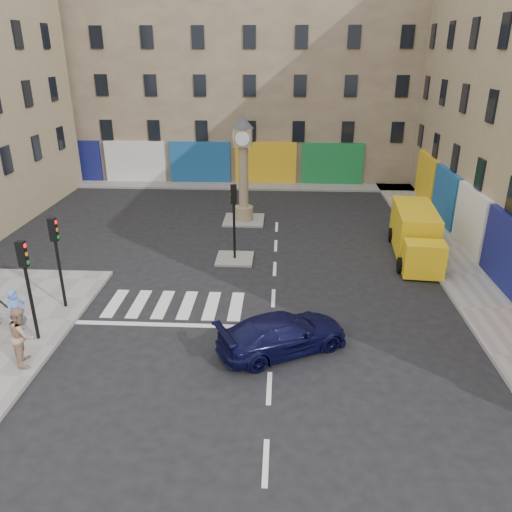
# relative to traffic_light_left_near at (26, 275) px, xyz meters

# --- Properties ---
(ground) EXTENTS (120.00, 120.00, 0.00)m
(ground) POSITION_rel_traffic_light_left_near_xyz_m (8.30, -0.20, -2.62)
(ground) COLOR black
(ground) RESTS_ON ground
(sidewalk_right) EXTENTS (2.60, 30.00, 0.15)m
(sidewalk_right) POSITION_rel_traffic_light_left_near_xyz_m (17.00, 9.80, -2.55)
(sidewalk_right) COLOR gray
(sidewalk_right) RESTS_ON ground
(sidewalk_far) EXTENTS (32.00, 2.40, 0.15)m
(sidewalk_far) POSITION_rel_traffic_light_left_near_xyz_m (4.30, 22.00, -2.55)
(sidewalk_far) COLOR gray
(sidewalk_far) RESTS_ON ground
(island_near) EXTENTS (1.80, 1.80, 0.12)m
(island_near) POSITION_rel_traffic_light_left_near_xyz_m (6.30, 7.80, -2.56)
(island_near) COLOR gray
(island_near) RESTS_ON ground
(island_far) EXTENTS (2.40, 2.40, 0.12)m
(island_far) POSITION_rel_traffic_light_left_near_xyz_m (6.30, 13.80, -2.56)
(island_far) COLOR gray
(island_far) RESTS_ON ground
(building_far) EXTENTS (32.00, 10.00, 17.00)m
(building_far) POSITION_rel_traffic_light_left_near_xyz_m (4.30, 27.80, 5.88)
(building_far) COLOR gray
(building_far) RESTS_ON ground
(traffic_light_left_near) EXTENTS (0.28, 0.22, 3.70)m
(traffic_light_left_near) POSITION_rel_traffic_light_left_near_xyz_m (0.00, 0.00, 0.00)
(traffic_light_left_near) COLOR black
(traffic_light_left_near) RESTS_ON sidewalk_left
(traffic_light_left_far) EXTENTS (0.28, 0.22, 3.70)m
(traffic_light_left_far) POSITION_rel_traffic_light_left_near_xyz_m (0.00, 2.40, 0.00)
(traffic_light_left_far) COLOR black
(traffic_light_left_far) RESTS_ON sidewalk_left
(traffic_light_island) EXTENTS (0.28, 0.22, 3.70)m
(traffic_light_island) POSITION_rel_traffic_light_left_near_xyz_m (6.30, 7.80, -0.03)
(traffic_light_island) COLOR black
(traffic_light_island) RESTS_ON island_near
(clock_pillar) EXTENTS (1.20, 1.20, 6.10)m
(clock_pillar) POSITION_rel_traffic_light_left_near_xyz_m (6.30, 13.80, 0.93)
(clock_pillar) COLOR #9A8365
(clock_pillar) RESTS_ON island_far
(navy_sedan) EXTENTS (4.95, 3.82, 1.34)m
(navy_sedan) POSITION_rel_traffic_light_left_near_xyz_m (8.70, -0.07, -1.95)
(navy_sedan) COLOR black
(navy_sedan) RESTS_ON ground
(yellow_van) EXTENTS (2.57, 6.35, 2.25)m
(yellow_van) POSITION_rel_traffic_light_left_near_xyz_m (15.29, 8.99, -1.50)
(yellow_van) COLOR yellow
(yellow_van) RESTS_ON ground
(pedestrian_blue) EXTENTS (0.72, 0.83, 1.91)m
(pedestrian_blue) POSITION_rel_traffic_light_left_near_xyz_m (-0.59, -0.02, -1.51)
(pedestrian_blue) COLOR #587DCA
(pedestrian_blue) RESTS_ON sidewalk_left
(pedestrian_tan) EXTENTS (1.07, 1.19, 2.00)m
(pedestrian_tan) POSITION_rel_traffic_light_left_near_xyz_m (0.30, -1.42, -1.47)
(pedestrian_tan) COLOR tan
(pedestrian_tan) RESTS_ON sidewalk_left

